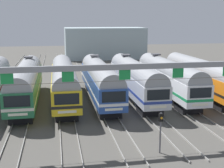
% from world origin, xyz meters
% --- Properties ---
extents(ground_plane, '(160.00, 160.00, 0.00)m').
position_xyz_m(ground_plane, '(0.00, 0.00, 0.00)').
color(ground_plane, '#4C4944').
extents(track_bed, '(27.87, 70.00, 0.15)m').
position_xyz_m(track_bed, '(0.00, 17.00, 0.07)').
color(track_bed, gray).
rests_on(track_bed, ground).
extents(commuter_train_green, '(2.88, 18.06, 5.05)m').
position_xyz_m(commuter_train_green, '(-8.79, -0.00, 2.69)').
color(commuter_train_green, '#236B42').
rests_on(commuter_train_green, ground).
extents(commuter_train_yellow, '(2.88, 18.06, 4.77)m').
position_xyz_m(commuter_train_yellow, '(-4.39, -0.01, 2.69)').
color(commuter_train_yellow, gold).
rests_on(commuter_train_yellow, ground).
extents(commuter_train_blue, '(2.88, 18.06, 5.05)m').
position_xyz_m(commuter_train_blue, '(0.00, -0.00, 2.69)').
color(commuter_train_blue, '#284C9E').
rests_on(commuter_train_blue, ground).
extents(commuter_train_silver, '(2.88, 18.06, 5.05)m').
position_xyz_m(commuter_train_silver, '(4.39, -0.00, 2.69)').
color(commuter_train_silver, silver).
rests_on(commuter_train_silver, ground).
extents(commuter_train_white, '(2.88, 18.06, 5.05)m').
position_xyz_m(commuter_train_white, '(8.79, -0.00, 2.69)').
color(commuter_train_white, white).
rests_on(commuter_train_white, ground).
extents(commuter_train_orange, '(2.88, 18.06, 4.77)m').
position_xyz_m(commuter_train_orange, '(13.18, -0.01, 2.69)').
color(commuter_train_orange, orange).
rests_on(commuter_train_orange, ground).
extents(catenary_gantry, '(31.61, 0.44, 6.97)m').
position_xyz_m(catenary_gantry, '(0.00, -13.50, 5.46)').
color(catenary_gantry, gray).
rests_on(catenary_gantry, ground).
extents(yard_signal_mast, '(0.28, 0.35, 3.15)m').
position_xyz_m(yard_signal_mast, '(2.20, -15.93, 2.19)').
color(yard_signal_mast, '#59595E').
rests_on(yard_signal_mast, ground).
extents(maintenance_building, '(19.90, 10.00, 7.71)m').
position_xyz_m(maintenance_building, '(7.07, 41.02, 3.85)').
color(maintenance_building, '#9EB2B7').
rests_on(maintenance_building, ground).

